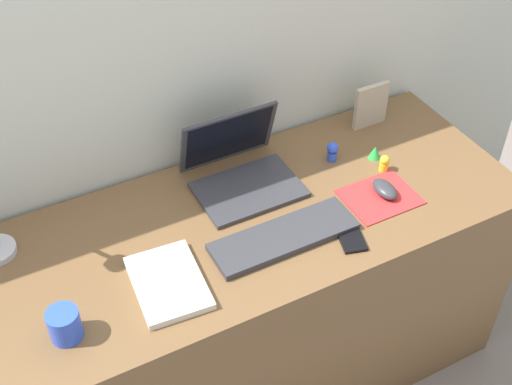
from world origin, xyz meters
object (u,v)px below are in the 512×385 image
notebook_pad (168,283)px  coffee_mug (65,325)px  mouse (385,189)px  toy_figurine_yellow (383,162)px  toy_figurine_green (375,152)px  picture_frame (371,106)px  toy_figurine_blue (332,151)px  keyboard (284,237)px  cell_phone (349,235)px  laptop (239,166)px

notebook_pad → coffee_mug: (-0.27, -0.03, 0.03)m
mouse → toy_figurine_yellow: 0.12m
coffee_mug → toy_figurine_green: bearing=11.9°
toy_figurine_green → toy_figurine_yellow: bearing=-101.0°
picture_frame → toy_figurine_blue: picture_frame is taller
mouse → coffee_mug: (-0.96, -0.06, 0.02)m
toy_figurine_blue → toy_figurine_yellow: size_ratio=1.18×
keyboard → toy_figurine_yellow: (0.41, 0.12, 0.02)m
cell_phone → toy_figurine_blue: toy_figurine_blue is taller
toy_figurine_blue → toy_figurine_green: (0.12, -0.05, -0.01)m
picture_frame → toy_figurine_yellow: picture_frame is taller
notebook_pad → cell_phone: bearing=-2.9°
toy_figurine_yellow → toy_figurine_green: size_ratio=1.28×
notebook_pad → toy_figurine_yellow: 0.76m
toy_figurine_yellow → cell_phone: bearing=-142.0°
toy_figurine_blue → picture_frame: bearing=25.7°
laptop → toy_figurine_yellow: (0.41, -0.16, -0.02)m
cell_phone → toy_figurine_blue: size_ratio=1.99×
laptop → mouse: 0.43m
keyboard → toy_figurine_yellow: toy_figurine_yellow is taller
mouse → coffee_mug: coffee_mug is taller
mouse → laptop: bearing=143.5°
coffee_mug → toy_figurine_yellow: bearing=8.8°
toy_figurine_yellow → toy_figurine_green: 0.06m
toy_figurine_blue → toy_figurine_yellow: 0.16m
mouse → toy_figurine_green: toy_figurine_green is taller
keyboard → notebook_pad: bearing=-178.9°
mouse → coffee_mug: 0.96m
notebook_pad → toy_figurine_green: toy_figurine_green is taller
cell_phone → coffee_mug: bearing=-166.8°
cell_phone → notebook_pad: 0.51m
laptop → cell_phone: bearing=-65.8°
picture_frame → toy_figurine_yellow: bearing=-114.4°
keyboard → notebook_pad: same height
coffee_mug → toy_figurine_yellow: 1.03m
toy_figurine_green → picture_frame: bearing=61.0°
toy_figurine_green → toy_figurine_blue: bearing=156.7°
toy_figurine_blue → toy_figurine_yellow: (0.11, -0.11, -0.01)m
laptop → keyboard: bearing=-91.0°
coffee_mug → toy_figurine_blue: coffee_mug is taller
mouse → toy_figurine_green: size_ratio=2.24×
laptop → notebook_pad: size_ratio=1.25×
keyboard → cell_phone: 0.18m
picture_frame → toy_figurine_green: picture_frame is taller
laptop → toy_figurine_blue: size_ratio=4.65×
mouse → toy_figurine_blue: (-0.05, 0.21, 0.01)m
toy_figurine_yellow → coffee_mug: bearing=-171.2°
keyboard → mouse: bearing=3.9°
notebook_pad → picture_frame: picture_frame is taller
coffee_mug → toy_figurine_blue: size_ratio=1.28×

